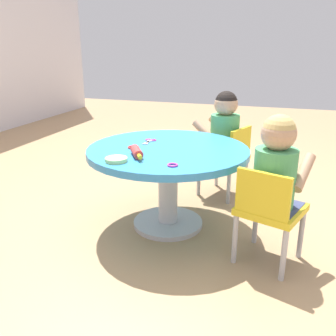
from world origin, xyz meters
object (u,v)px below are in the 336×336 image
at_px(child_chair_right, 227,157).
at_px(craft_scissors, 149,141).
at_px(child_chair_left, 269,210).
at_px(seated_child_right, 224,126).
at_px(rolling_pin, 137,152).
at_px(seated_child_left, 276,166).
at_px(craft_table, 168,165).

height_order(child_chair_right, craft_scissors, child_chair_right).
xyz_separation_m(child_chair_left, seated_child_right, (0.87, 0.39, 0.23)).
relative_size(seated_child_right, rolling_pin, 2.48).
xyz_separation_m(seated_child_left, seated_child_right, (0.83, 0.40, 0.00)).
distance_m(craft_table, rolling_pin, 0.28).
height_order(craft_table, child_chair_left, child_chair_left).
distance_m(seated_child_right, rolling_pin, 0.91).
relative_size(child_chair_left, rolling_pin, 2.61).
height_order(seated_child_right, craft_scissors, seated_child_right).
relative_size(craft_table, child_chair_left, 1.81).
bearing_deg(craft_table, seated_child_left, -108.30).
distance_m(seated_child_left, seated_child_right, 0.92).
xyz_separation_m(child_chair_left, child_chair_right, (0.86, 0.35, 0.00)).
height_order(seated_child_right, rolling_pin, seated_child_right).
bearing_deg(seated_child_left, rolling_pin, 90.88).
xyz_separation_m(seated_child_right, craft_scissors, (-0.52, 0.39, -0.01)).
bearing_deg(child_chair_left, rolling_pin, 87.93).
bearing_deg(rolling_pin, child_chair_left, -92.07).
xyz_separation_m(rolling_pin, craft_scissors, (0.33, 0.05, -0.02)).
bearing_deg(seated_child_left, child_chair_right, 23.93).
relative_size(child_chair_left, seated_child_left, 1.05).
height_order(child_chair_right, seated_child_right, seated_child_right).
bearing_deg(seated_child_left, child_chair_left, 161.26).
relative_size(child_chair_right, seated_child_right, 1.05).
xyz_separation_m(child_chair_left, rolling_pin, (0.03, 0.73, 0.23)).
bearing_deg(rolling_pin, craft_scissors, 8.55).
height_order(child_chair_right, rolling_pin, rolling_pin).
distance_m(craft_table, seated_child_left, 0.68).
bearing_deg(child_chair_right, seated_child_left, -156.07).
distance_m(craft_table, child_chair_right, 0.67).
xyz_separation_m(craft_table, craft_scissors, (0.11, 0.16, 0.11)).
distance_m(rolling_pin, craft_scissors, 0.33).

